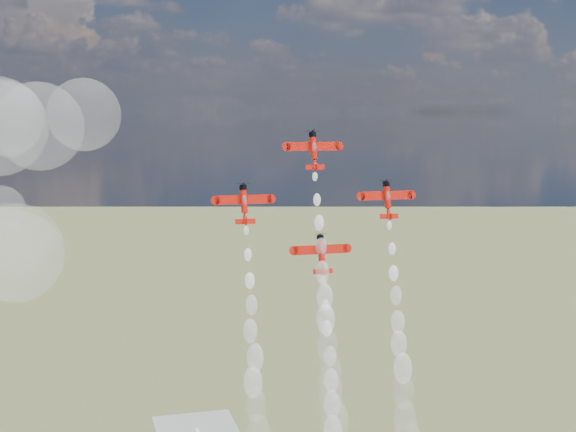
# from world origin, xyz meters

# --- Properties ---
(plane_lead) EXTENTS (11.00, 4.29, 7.70)m
(plane_lead) POSITION_xyz_m (4.99, 1.47, 109.87)
(plane_lead) COLOR red
(plane_lead) RESTS_ON ground
(plane_left) EXTENTS (11.00, 4.29, 7.70)m
(plane_left) POSITION_xyz_m (-9.78, -1.28, 99.90)
(plane_left) COLOR red
(plane_left) RESTS_ON ground
(plane_right) EXTENTS (11.00, 4.29, 7.70)m
(plane_right) POSITION_xyz_m (19.77, -1.28, 99.90)
(plane_right) COLOR red
(plane_right) RESTS_ON ground
(plane_slot) EXTENTS (11.00, 4.29, 7.70)m
(plane_slot) POSITION_xyz_m (4.99, -4.03, 89.93)
(plane_slot) COLOR red
(plane_slot) RESTS_ON ground
(smoke_trail_lead) EXTENTS (5.36, 15.71, 48.88)m
(smoke_trail_lead) POSITION_xyz_m (5.01, -9.65, 68.47)
(smoke_trail_lead) COLOR white
(smoke_trail_lead) RESTS_ON plane_lead
(smoke_trail_left) EXTENTS (5.44, 15.61, 49.59)m
(smoke_trail_left) POSITION_xyz_m (-9.58, -12.43, 58.38)
(smoke_trail_left) COLOR white
(smoke_trail_left) RESTS_ON plane_left
(smoke_trail_right) EXTENTS (5.62, 16.03, 49.24)m
(smoke_trail_right) POSITION_xyz_m (19.86, -12.90, 58.51)
(smoke_trail_right) COLOR white
(smoke_trail_right) RESTS_ON plane_right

